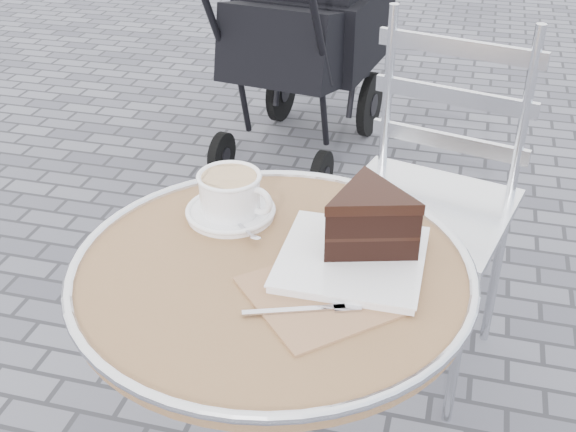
% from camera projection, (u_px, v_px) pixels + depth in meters
% --- Properties ---
extents(cafe_table, '(0.72, 0.72, 0.74)m').
position_uv_depth(cafe_table, '(273.00, 338.00, 1.36)').
color(cafe_table, silver).
rests_on(cafe_table, ground).
extents(cappuccino_set, '(0.18, 0.18, 0.09)m').
position_uv_depth(cappuccino_set, '(231.00, 198.00, 1.40)').
color(cappuccino_set, white).
rests_on(cappuccino_set, cafe_table).
extents(cake_plate_set, '(0.33, 0.41, 0.13)m').
position_uv_depth(cake_plate_set, '(365.00, 229.00, 1.26)').
color(cake_plate_set, '#966B52').
rests_on(cake_plate_set, cafe_table).
extents(bistro_chair, '(0.53, 0.53, 0.97)m').
position_uv_depth(bistro_chair, '(438.00, 160.00, 1.91)').
color(bistro_chair, silver).
rests_on(bistro_chair, ground).
extents(baby_stroller, '(0.62, 1.13, 1.11)m').
position_uv_depth(baby_stroller, '(306.00, 41.00, 3.08)').
color(baby_stroller, black).
rests_on(baby_stroller, ground).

